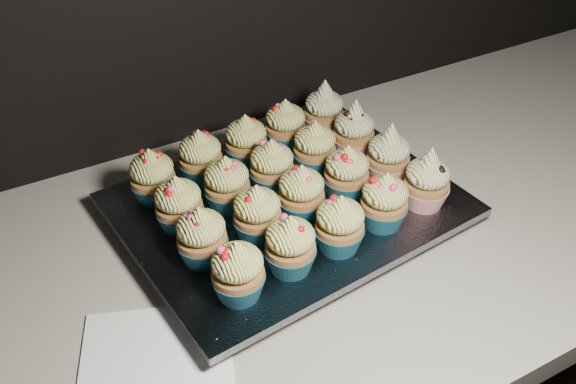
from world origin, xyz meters
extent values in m
cube|color=beige|center=(0.00, 1.70, 0.88)|extent=(2.44, 0.64, 0.04)
cube|color=white|center=(-0.40, 1.59, 0.90)|extent=(0.22, 0.22, 0.00)
cube|color=black|center=(-0.15, 1.74, 0.91)|extent=(0.44, 0.35, 0.02)
cube|color=silver|center=(-0.15, 1.74, 0.93)|extent=(0.48, 0.39, 0.01)
cone|color=#17556D|center=(-0.28, 1.61, 0.95)|extent=(0.06, 0.06, 0.03)
ellipsoid|color=#F6F07C|center=(-0.28, 1.61, 0.99)|extent=(0.06, 0.06, 0.04)
cone|color=#F6F07C|center=(-0.28, 1.61, 1.01)|extent=(0.03, 0.03, 0.02)
cone|color=#17556D|center=(-0.21, 1.62, 0.95)|extent=(0.06, 0.06, 0.03)
ellipsoid|color=#F6F07C|center=(-0.21, 1.62, 0.99)|extent=(0.06, 0.06, 0.04)
cone|color=#F6F07C|center=(-0.21, 1.62, 1.01)|extent=(0.03, 0.03, 0.02)
cone|color=#17556D|center=(-0.14, 1.62, 0.95)|extent=(0.06, 0.06, 0.03)
ellipsoid|color=#F6F07C|center=(-0.14, 1.62, 0.99)|extent=(0.06, 0.06, 0.04)
cone|color=#F6F07C|center=(-0.14, 1.62, 1.01)|extent=(0.03, 0.03, 0.02)
cone|color=#17556D|center=(-0.06, 1.63, 0.95)|extent=(0.06, 0.06, 0.03)
ellipsoid|color=#F6F07C|center=(-0.06, 1.63, 0.99)|extent=(0.06, 0.06, 0.04)
cone|color=#F6F07C|center=(-0.06, 1.63, 1.01)|extent=(0.03, 0.03, 0.02)
cone|color=#AC1720|center=(0.01, 1.64, 0.95)|extent=(0.06, 0.06, 0.03)
ellipsoid|color=beige|center=(0.01, 1.64, 0.99)|extent=(0.06, 0.06, 0.04)
cone|color=beige|center=(0.01, 1.64, 1.02)|extent=(0.03, 0.03, 0.03)
cone|color=#17556D|center=(-0.30, 1.69, 0.95)|extent=(0.06, 0.06, 0.03)
ellipsoid|color=#F6F07C|center=(-0.30, 1.69, 0.99)|extent=(0.06, 0.06, 0.04)
cone|color=#F6F07C|center=(-0.30, 1.69, 1.01)|extent=(0.03, 0.03, 0.02)
cone|color=#17556D|center=(-0.22, 1.69, 0.95)|extent=(0.06, 0.06, 0.03)
ellipsoid|color=#F6F07C|center=(-0.22, 1.69, 0.99)|extent=(0.06, 0.06, 0.04)
cone|color=#F6F07C|center=(-0.22, 1.69, 1.01)|extent=(0.03, 0.03, 0.02)
cone|color=#17556D|center=(-0.15, 1.70, 0.95)|extent=(0.06, 0.06, 0.03)
ellipsoid|color=#F6F07C|center=(-0.15, 1.70, 0.99)|extent=(0.06, 0.06, 0.04)
cone|color=#F6F07C|center=(-0.15, 1.70, 1.01)|extent=(0.03, 0.03, 0.02)
cone|color=#17556D|center=(-0.07, 1.71, 0.95)|extent=(0.06, 0.06, 0.03)
ellipsoid|color=#F6F07C|center=(-0.07, 1.71, 0.99)|extent=(0.06, 0.06, 0.04)
cone|color=#F6F07C|center=(-0.07, 1.71, 1.01)|extent=(0.03, 0.03, 0.02)
cone|color=#AC1720|center=(0.00, 1.71, 0.95)|extent=(0.06, 0.06, 0.03)
ellipsoid|color=beige|center=(0.00, 1.71, 0.99)|extent=(0.06, 0.06, 0.04)
cone|color=beige|center=(0.00, 1.71, 1.02)|extent=(0.03, 0.03, 0.03)
cone|color=#17556D|center=(-0.30, 1.76, 0.95)|extent=(0.06, 0.06, 0.03)
ellipsoid|color=#F6F07C|center=(-0.30, 1.76, 0.99)|extent=(0.06, 0.06, 0.04)
cone|color=#F6F07C|center=(-0.30, 1.76, 1.01)|extent=(0.03, 0.03, 0.02)
cone|color=#17556D|center=(-0.23, 1.77, 0.95)|extent=(0.06, 0.06, 0.03)
ellipsoid|color=#F6F07C|center=(-0.23, 1.77, 0.99)|extent=(0.06, 0.06, 0.04)
cone|color=#F6F07C|center=(-0.23, 1.77, 1.01)|extent=(0.03, 0.03, 0.02)
cone|color=#17556D|center=(-0.16, 1.77, 0.95)|extent=(0.06, 0.06, 0.03)
ellipsoid|color=#F6F07C|center=(-0.16, 1.77, 0.99)|extent=(0.06, 0.06, 0.04)
cone|color=#F6F07C|center=(-0.16, 1.77, 1.01)|extent=(0.03, 0.03, 0.02)
cone|color=#17556D|center=(-0.08, 1.78, 0.95)|extent=(0.06, 0.06, 0.03)
ellipsoid|color=#F6F07C|center=(-0.08, 1.78, 0.99)|extent=(0.06, 0.06, 0.04)
cone|color=#F6F07C|center=(-0.08, 1.78, 1.01)|extent=(0.03, 0.03, 0.02)
cone|color=#AC1720|center=(-0.01, 1.79, 0.95)|extent=(0.06, 0.06, 0.03)
ellipsoid|color=beige|center=(-0.01, 1.79, 0.99)|extent=(0.06, 0.06, 0.04)
cone|color=beige|center=(-0.01, 1.79, 1.02)|extent=(0.03, 0.03, 0.03)
cone|color=#17556D|center=(-0.31, 1.83, 0.95)|extent=(0.06, 0.06, 0.03)
ellipsoid|color=#F6F07C|center=(-0.31, 1.83, 0.99)|extent=(0.06, 0.06, 0.04)
cone|color=#F6F07C|center=(-0.31, 1.83, 1.01)|extent=(0.03, 0.03, 0.02)
cone|color=#17556D|center=(-0.23, 1.84, 0.95)|extent=(0.06, 0.06, 0.03)
ellipsoid|color=#F6F07C|center=(-0.23, 1.84, 0.99)|extent=(0.06, 0.06, 0.04)
cone|color=#F6F07C|center=(-0.23, 1.84, 1.01)|extent=(0.03, 0.03, 0.02)
cone|color=#17556D|center=(-0.16, 1.85, 0.95)|extent=(0.06, 0.06, 0.03)
ellipsoid|color=#F6F07C|center=(-0.16, 1.85, 0.99)|extent=(0.06, 0.06, 0.04)
cone|color=#F6F07C|center=(-0.16, 1.85, 1.01)|extent=(0.03, 0.03, 0.02)
cone|color=#17556D|center=(-0.09, 1.86, 0.95)|extent=(0.06, 0.06, 0.03)
ellipsoid|color=#F6F07C|center=(-0.09, 1.86, 0.99)|extent=(0.06, 0.06, 0.04)
cone|color=#F6F07C|center=(-0.09, 1.86, 1.01)|extent=(0.03, 0.03, 0.02)
cone|color=#AC1720|center=(-0.02, 1.86, 0.95)|extent=(0.06, 0.06, 0.03)
ellipsoid|color=beige|center=(-0.02, 1.86, 0.99)|extent=(0.06, 0.06, 0.04)
cone|color=beige|center=(-0.02, 1.86, 1.02)|extent=(0.03, 0.03, 0.03)
camera|label=1|loc=(-0.48, 1.13, 1.50)|focal=40.00mm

